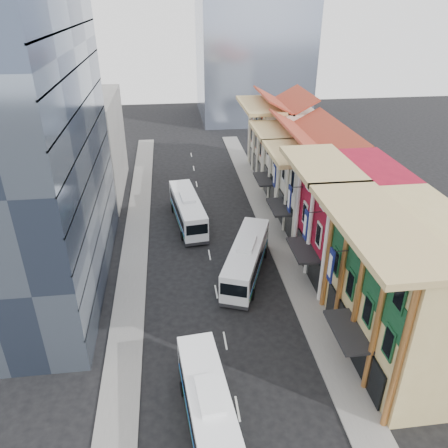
{
  "coord_description": "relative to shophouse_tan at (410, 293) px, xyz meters",
  "views": [
    {
      "loc": [
        -3.66,
        -20.17,
        26.44
      ],
      "look_at": [
        1.47,
        20.41,
        4.73
      ],
      "focal_mm": 35.0,
      "sensor_mm": 36.0,
      "label": 1
    }
  ],
  "objects": [
    {
      "name": "bus_left_far",
      "position": [
        -16.0,
        25.0,
        -4.0
      ],
      "size": [
        4.47,
        12.77,
        4.01
      ],
      "primitive_type": null,
      "rotation": [
        0.0,
        0.0,
        0.13
      ],
      "color": "white",
      "rests_on": "ground"
    },
    {
      "name": "shophouse_cream_far",
      "position": [
        0.0,
        41.0,
        -0.5
      ],
      "size": [
        8.0,
        12.0,
        11.0
      ],
      "primitive_type": "cube",
      "color": "beige",
      "rests_on": "ground"
    },
    {
      "name": "office_block_far",
      "position": [
        -30.0,
        37.0,
        1.0
      ],
      "size": [
        10.0,
        18.0,
        14.0
      ],
      "primitive_type": "cube",
      "color": "gray",
      "rests_on": "ground"
    },
    {
      "name": "shophouse_cream_mid",
      "position": [
        0.0,
        30.5,
        -1.0
      ],
      "size": [
        8.0,
        9.0,
        10.0
      ],
      "primitive_type": "cube",
      "color": "beige",
      "rests_on": "ground"
    },
    {
      "name": "sidewalk_right",
      "position": [
        -5.5,
        17.0,
        -5.92
      ],
      "size": [
        3.0,
        90.0,
        0.15
      ],
      "primitive_type": "cube",
      "color": "slate",
      "rests_on": "ground"
    },
    {
      "name": "office_tower",
      "position": [
        -31.0,
        14.0,
        9.0
      ],
      "size": [
        12.0,
        26.0,
        30.0
      ],
      "primitive_type": "cube",
      "color": "#39455B",
      "rests_on": "ground"
    },
    {
      "name": "shophouse_tan",
      "position": [
        0.0,
        0.0,
        0.0
      ],
      "size": [
        8.0,
        14.0,
        12.0
      ],
      "primitive_type": "cube",
      "color": "tan",
      "rests_on": "ground"
    },
    {
      "name": "sidewalk_left",
      "position": [
        -22.5,
        17.0,
        -5.92
      ],
      "size": [
        3.0,
        90.0,
        0.15
      ],
      "primitive_type": "cube",
      "color": "slate",
      "rests_on": "ground"
    },
    {
      "name": "shophouse_cream_near",
      "position": [
        0.0,
        21.5,
        -1.0
      ],
      "size": [
        8.0,
        9.0,
        10.0
      ],
      "primitive_type": "cube",
      "color": "beige",
      "rests_on": "ground"
    },
    {
      "name": "ground",
      "position": [
        -14.0,
        -5.0,
        -6.0
      ],
      "size": [
        200.0,
        200.0,
        0.0
      ],
      "primitive_type": "plane",
      "color": "black",
      "rests_on": "ground"
    },
    {
      "name": "bus_right",
      "position": [
        -10.53,
        12.65,
        -4.0
      ],
      "size": [
        7.17,
        12.72,
        4.01
      ],
      "primitive_type": null,
      "rotation": [
        0.0,
        0.0,
        -0.36
      ],
      "color": "silver",
      "rests_on": "ground"
    },
    {
      "name": "shophouse_red",
      "position": [
        0.0,
        12.0,
        0.0
      ],
      "size": [
        8.0,
        10.0,
        12.0
      ],
      "primitive_type": "cube",
      "color": "maroon",
      "rests_on": "ground"
    },
    {
      "name": "bus_left_near",
      "position": [
        -16.14,
        -5.63,
        -4.08
      ],
      "size": [
        3.94,
        12.19,
        3.84
      ],
      "primitive_type": null,
      "rotation": [
        0.0,
        0.0,
        0.1
      ],
      "color": "white",
      "rests_on": "ground"
    }
  ]
}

